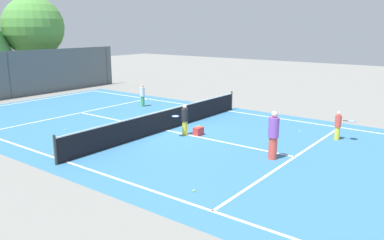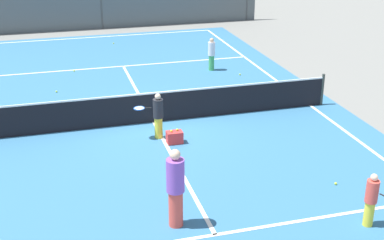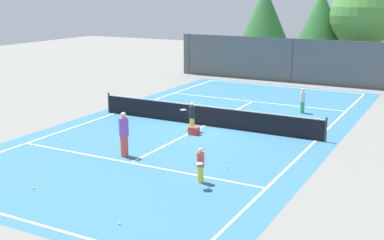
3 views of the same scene
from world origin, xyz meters
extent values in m
plane|color=slate|center=(0.00, 0.00, 0.00)|extent=(80.00, 80.00, 0.00)
cube|color=teal|center=(0.00, 0.00, 0.00)|extent=(13.00, 25.00, 0.00)
cube|color=white|center=(-5.50, 0.00, 0.01)|extent=(0.10, 24.00, 0.01)
cube|color=white|center=(5.50, 0.00, 0.01)|extent=(0.10, 24.00, 0.01)
cube|color=white|center=(0.00, 12.00, 0.01)|extent=(11.00, 0.10, 0.01)
cube|color=white|center=(0.00, -6.40, 0.01)|extent=(11.00, 0.10, 0.01)
cube|color=white|center=(0.00, 6.40, 0.01)|extent=(11.00, 0.10, 0.01)
cube|color=white|center=(0.00, 0.00, 0.01)|extent=(0.10, 12.80, 0.01)
cylinder|color=#333833|center=(-5.90, 0.00, 0.55)|extent=(0.10, 0.10, 1.10)
cylinder|color=#333833|center=(5.90, 0.00, 0.55)|extent=(0.10, 0.10, 1.10)
cube|color=black|center=(0.00, 0.00, 0.47)|extent=(11.80, 0.03, 0.95)
cube|color=white|center=(0.00, 0.00, 0.97)|extent=(11.80, 0.04, 0.05)
cube|color=#515B60|center=(0.00, 14.00, 1.60)|extent=(18.00, 0.06, 3.20)
cylinder|color=#3F4447|center=(0.00, 14.00, 1.60)|extent=(0.12, 0.12, 3.20)
cylinder|color=#3F4447|center=(8.50, 14.00, 1.60)|extent=(0.12, 0.12, 3.20)
cylinder|color=brown|center=(4.13, 17.37, 1.50)|extent=(0.45, 0.45, 3.00)
sphere|color=#4C8E3D|center=(4.13, 17.37, 4.79)|extent=(4.76, 4.76, 4.76)
cylinder|color=#3FA559|center=(3.46, 4.88, 0.32)|extent=(0.23, 0.23, 0.63)
cylinder|color=silver|center=(3.46, 4.88, 0.91)|extent=(0.29, 0.29, 0.55)
sphere|color=tan|center=(3.46, 4.88, 1.27)|extent=(0.17, 0.17, 0.17)
cylinder|color=yellow|center=(-0.09, -1.22, 0.32)|extent=(0.24, 0.24, 0.65)
cylinder|color=#232328|center=(-0.09, -1.22, 0.93)|extent=(0.30, 0.30, 0.57)
sphere|color=beige|center=(-0.09, -1.22, 1.30)|extent=(0.17, 0.17, 0.17)
cylinder|color=black|center=(-0.39, -1.16, 0.96)|extent=(0.20, 0.07, 0.03)
torus|color=blue|center=(-0.63, -1.12, 0.96)|extent=(0.38, 0.38, 0.03)
cylinder|color=silver|center=(-0.63, -1.12, 0.96)|extent=(0.32, 0.32, 0.00)
cylinder|color=#E54C3F|center=(-0.70, -5.81, 0.42)|extent=(0.31, 0.31, 0.84)
cylinder|color=purple|center=(-0.70, -5.81, 1.21)|extent=(0.39, 0.39, 0.74)
sphere|color=beige|center=(-0.70, -5.81, 1.70)|extent=(0.23, 0.23, 0.23)
cylinder|color=yellow|center=(3.29, -6.92, 0.29)|extent=(0.21, 0.21, 0.58)
cylinder|color=#E54C3F|center=(3.29, -6.92, 0.84)|extent=(0.27, 0.27, 0.51)
sphere|color=beige|center=(3.29, -6.92, 1.17)|extent=(0.16, 0.16, 0.16)
cylinder|color=black|center=(3.40, -7.19, 0.86)|extent=(0.10, 0.20, 0.03)
torus|color=blue|center=(3.49, -7.42, 0.86)|extent=(0.43, 0.43, 0.03)
cylinder|color=silver|center=(3.49, -7.42, 0.86)|extent=(0.36, 0.36, 0.00)
cube|color=red|center=(0.27, -1.71, 0.18)|extent=(0.46, 0.30, 0.36)
sphere|color=#CCE533|center=(0.18, -1.71, 0.39)|extent=(0.07, 0.07, 0.07)
sphere|color=#CCE533|center=(0.36, -1.66, 0.39)|extent=(0.07, 0.07, 0.07)
sphere|color=#CCE533|center=(-0.10, 2.43, 0.03)|extent=(0.07, 0.07, 0.07)
sphere|color=#CCE533|center=(3.53, -5.16, 0.03)|extent=(0.07, 0.07, 0.07)
sphere|color=#CCE533|center=(-2.88, 3.74, 0.03)|extent=(0.07, 0.07, 0.07)
sphere|color=#CCE533|center=(4.37, 3.90, 0.03)|extent=(0.07, 0.07, 0.07)
sphere|color=#CCE533|center=(-2.08, 6.21, 0.03)|extent=(0.07, 0.07, 0.07)
sphere|color=#CCE533|center=(0.11, 10.38, 0.03)|extent=(0.07, 0.07, 0.07)
sphere|color=#CCE533|center=(-4.80, -5.26, 0.03)|extent=(0.07, 0.07, 0.07)
camera|label=1|loc=(-13.23, -11.57, 4.72)|focal=35.95mm
camera|label=2|loc=(-2.95, -15.22, 6.47)|focal=49.26mm
camera|label=3|loc=(10.70, -21.36, 6.33)|focal=46.82mm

